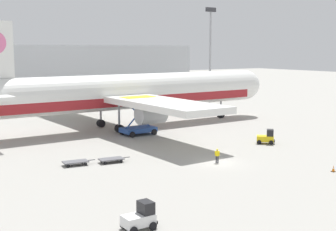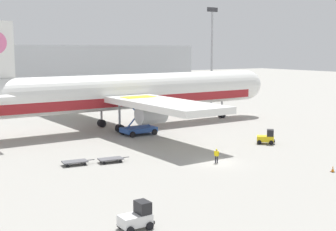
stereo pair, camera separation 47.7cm
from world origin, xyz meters
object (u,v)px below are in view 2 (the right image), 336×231
Objects in this scene: scissor_lift_loader at (138,121)px; traffic_cone_near at (333,169)px; light_mast at (212,48)px; baggage_tug_mid at (267,138)px; baggage_dolly_second at (111,159)px; baggage_tug_foreground at (137,217)px; ground_crew_near at (217,155)px; baggage_dolly_lead at (75,162)px; airplane_main at (128,93)px.

traffic_cone_near is at bearing -79.28° from scissor_lift_loader.
light_mast is at bearing 63.62° from traffic_cone_near.
light_mast is 8.33× the size of baggage_tug_mid.
baggage_tug_mid reaches higher than baggage_dolly_second.
ground_crew_near is (17.45, 12.60, 0.10)m from baggage_tug_foreground.
light_mast reaches higher than baggage_tug_mid.
baggage_dolly_lead is at bearing 141.14° from traffic_cone_near.
baggage_tug_mid is (30.33, 17.58, 0.00)m from baggage_tug_foreground.
traffic_cone_near is (18.11, -16.81, -0.04)m from baggage_dolly_second.
ground_crew_near is at bearing 128.60° from traffic_cone_near.
ground_crew_near reaches higher than traffic_cone_near.
baggage_tug_foreground and baggage_tug_mid have the same top height.
traffic_cone_near is (6.67, -30.68, -1.86)m from scissor_lift_loader.
traffic_cone_near is at bearing 176.43° from ground_crew_near.
light_mast is at bearing 104.92° from baggage_tug_mid.
baggage_tug_foreground is at bearing -118.65° from airplane_main.
baggage_tug_mid is 0.73× the size of baggage_dolly_second.
light_mast is 61.51m from ground_crew_near.
scissor_lift_loader is 18.07m from baggage_dolly_second.
baggage_tug_foreground is (-20.38, -39.82, -4.96)m from airplane_main.
airplane_main reaches higher than baggage_tug_mid.
baggage_tug_mid is 3.90× the size of traffic_cone_near.
baggage_dolly_second is (4.00, -1.01, 0.00)m from baggage_dolly_lead.
baggage_dolly_second is (-23.05, 1.89, -0.49)m from baggage_tug_mid.
airplane_main reaches higher than scissor_lift_loader.
airplane_main is 24.87m from baggage_tug_mid.
scissor_lift_loader reaches higher than ground_crew_near.
baggage_tug_mid reaches higher than baggage_dolly_lead.
ground_crew_near is (-1.27, -20.74, -1.23)m from scissor_lift_loader.
traffic_cone_near is (25.39, 2.66, -0.53)m from baggage_tug_foreground.
light_mast reaches higher than baggage_dolly_second.
traffic_cone_near is (7.94, -9.94, -0.63)m from ground_crew_near.
scissor_lift_loader is at bearing 170.25° from baggage_tug_mid.
light_mast is at bearing 48.27° from baggage_dolly_second.
scissor_lift_loader is at bearing -105.92° from airplane_main.
baggage_tug_foreground is 3.52× the size of traffic_cone_near.
baggage_dolly_lead is (-17.11, -19.35, -5.45)m from airplane_main.
traffic_cone_near is at bearing -64.44° from baggage_tug_mid.
light_mast is 6.07× the size of baggage_dolly_lead.
scissor_lift_loader is at bearing -45.67° from ground_crew_near.
airplane_main is at bearing 55.55° from baggage_dolly_lead.
scissor_lift_loader is at bearing 59.93° from baggage_tug_foreground.
traffic_cone_near reaches higher than baggage_dolly_lead.
light_mast is at bearing 47.46° from baggage_tug_foreground.
traffic_cone_near reaches higher than baggage_dolly_second.
airplane_main is 82.46× the size of traffic_cone_near.
baggage_tug_foreground is 25.53m from traffic_cone_near.
baggage_tug_mid is 27.21m from baggage_dolly_lead.
baggage_tug_mid is at bearing 2.35° from baggage_dolly_second.
ground_crew_near is at bearing -127.40° from light_mast.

